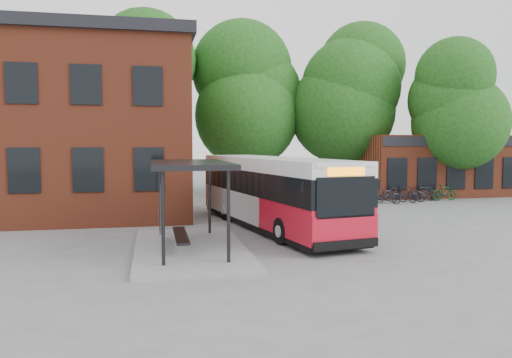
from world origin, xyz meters
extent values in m
plane|color=slate|center=(0.00, 0.00, 0.00)|extent=(100.00, 100.00, 0.00)
imported|color=#06224D|center=(6.38, 9.79, 0.45)|extent=(1.82, 1.19, 0.90)
imported|color=#20212A|center=(7.64, 9.63, 0.46)|extent=(1.57, 0.57, 0.93)
imported|color=black|center=(8.55, 9.16, 0.49)|extent=(1.97, 1.05, 0.98)
imported|color=black|center=(8.72, 10.81, 0.47)|extent=(1.63, 0.91, 0.95)
imported|color=black|center=(9.38, 9.84, 0.42)|extent=(1.69, 0.93, 0.84)
imported|color=#22232B|center=(10.47, 10.45, 0.49)|extent=(1.67, 0.75, 0.97)
imported|color=#211F2A|center=(10.64, 10.38, 0.45)|extent=(1.78, 0.79, 0.91)
imported|color=black|center=(11.77, 10.22, 0.50)|extent=(1.67, 0.53, 0.99)
camera|label=1|loc=(-5.67, -17.02, 3.43)|focal=35.00mm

